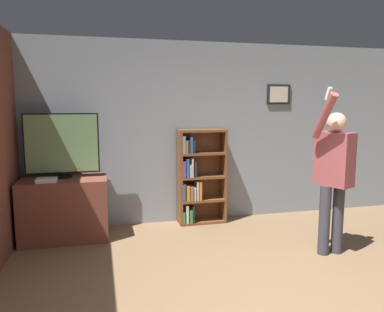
% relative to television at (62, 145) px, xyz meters
% --- Properties ---
extents(wall_back, '(7.11, 0.09, 2.70)m').
position_rel_television_xyz_m(wall_back, '(1.96, 0.34, 0.10)').
color(wall_back, gray).
rests_on(wall_back, ground_plane).
extents(tv_ledge, '(1.10, 0.68, 0.81)m').
position_rel_television_xyz_m(tv_ledge, '(-0.00, -0.06, -0.84)').
color(tv_ledge, brown).
rests_on(tv_ledge, ground_plane).
extents(television, '(0.95, 0.22, 0.85)m').
position_rel_television_xyz_m(television, '(0.00, 0.00, 0.00)').
color(television, black).
rests_on(television, tv_ledge).
extents(game_console, '(0.25, 0.17, 0.05)m').
position_rel_television_xyz_m(game_console, '(-0.18, -0.27, -0.41)').
color(game_console, white).
rests_on(game_console, tv_ledge).
extents(bookshelf, '(0.71, 0.28, 1.41)m').
position_rel_television_xyz_m(bookshelf, '(1.88, 0.16, -0.56)').
color(bookshelf, brown).
rests_on(bookshelf, ground_plane).
extents(person, '(0.56, 0.55, 1.97)m').
position_rel_television_xyz_m(person, '(3.13, -1.37, -0.23)').
color(person, '#383842').
rests_on(person, ground_plane).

